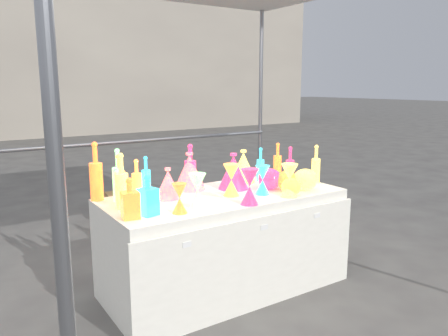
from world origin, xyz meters
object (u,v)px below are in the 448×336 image
hourglass_0 (180,198)px  globe_0 (291,188)px  cardboard_box_closed (129,207)px  lampshade_0 (168,183)px  display_table (225,242)px  bottle_0 (137,178)px

hourglass_0 → globe_0: (0.90, -0.05, -0.04)m
cardboard_box_closed → lampshade_0: lampshade_0 is taller
display_table → hourglass_0: bearing=-153.9°
bottle_0 → hourglass_0: bottle_0 is taller
cardboard_box_closed → bottle_0: size_ratio=1.69×
display_table → hourglass_0: 0.74m
bottle_0 → hourglass_0: bearing=-82.4°
display_table → globe_0: size_ratio=12.53×
globe_0 → lampshade_0: (-0.80, 0.42, 0.05)m
lampshade_0 → cardboard_box_closed: bearing=98.6°
bottle_0 → lampshade_0: 0.24m
display_table → lampshade_0: size_ratio=8.13×
display_table → globe_0: (0.39, -0.30, 0.43)m
lampshade_0 → globe_0: bearing=-6.9°
cardboard_box_closed → lampshade_0: bearing=-95.3°
hourglass_0 → globe_0: hourglass_0 is taller
display_table → cardboard_box_closed: display_table is taller
display_table → bottle_0: 0.83m
display_table → lampshade_0: 0.65m
cardboard_box_closed → globe_0: globe_0 is taller
hourglass_0 → lampshade_0: size_ratio=0.86×
bottle_0 → hourglass_0: 0.54m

